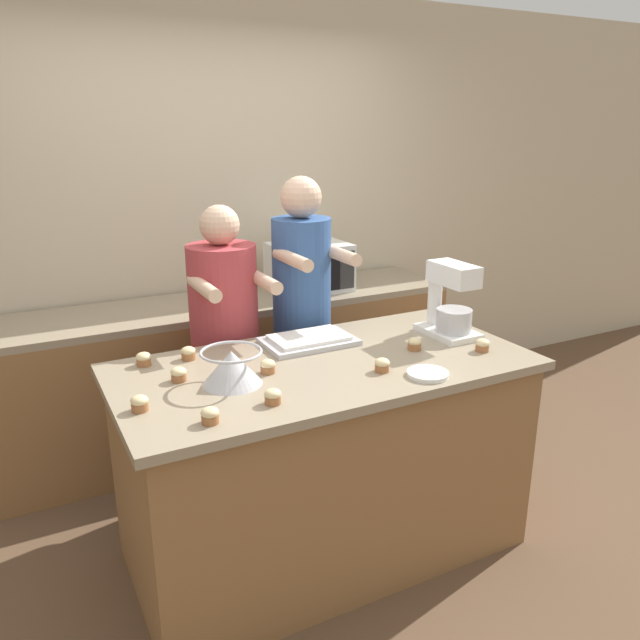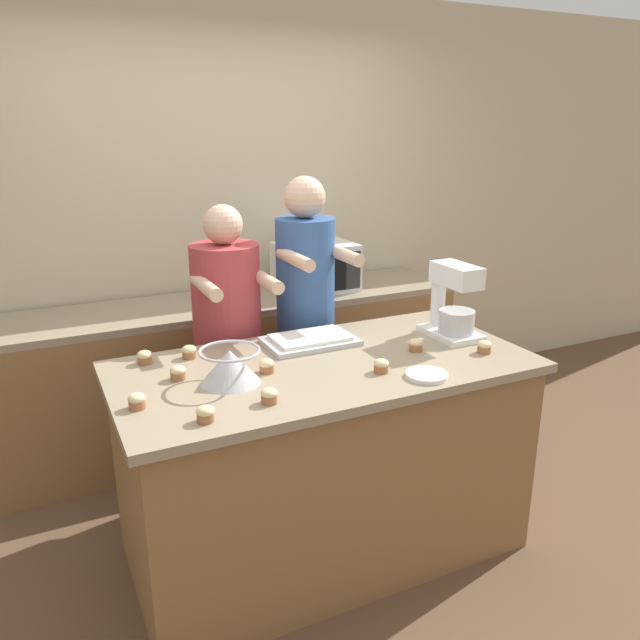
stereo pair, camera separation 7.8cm
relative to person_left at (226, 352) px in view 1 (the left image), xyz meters
The scene contains 21 objects.
ground_plane 1.06m from the person_left, 70.83° to the right, with size 16.00×16.00×0.00m, color brown.
back_wall 1.09m from the person_left, 76.26° to the left, with size 10.00×0.06×2.70m.
island_counter 0.77m from the person_left, 70.83° to the right, with size 1.80×0.89×0.94m.
back_counter 0.71m from the person_left, 68.52° to the left, with size 2.80×0.60×0.91m.
person_left is the anchor object (origin of this frame).
person_right 0.44m from the person_left, ahead, with size 0.33×0.49×1.67m.
stand_mixer 1.15m from the person_left, 33.15° to the right, with size 0.20×0.30×0.36m.
mixing_bowl 0.74m from the person_left, 106.77° to the right, with size 0.25×0.25×0.14m.
baking_tray 0.51m from the person_left, 56.32° to the right, with size 0.42×0.27×0.04m.
microwave_oven 0.99m from the person_left, 36.81° to the left, with size 0.47×0.37×0.29m.
small_plate 1.12m from the person_left, 61.53° to the right, with size 0.17×0.17×0.02m.
cupcake_0 0.97m from the person_left, 127.54° to the right, with size 0.06×0.06×0.06m.
cupcake_1 0.59m from the person_left, 145.62° to the right, with size 0.06×0.06×0.06m.
cupcake_2 0.95m from the person_left, 98.40° to the right, with size 0.06×0.06×0.06m.
cupcake_3 1.27m from the person_left, 42.84° to the right, with size 0.06×0.06×0.06m.
cupcake_4 0.66m from the person_left, 93.32° to the right, with size 0.06×0.06×0.06m.
cupcake_5 1.06m from the person_left, 111.90° to the right, with size 0.06×0.06×0.06m.
cupcake_6 0.70m from the person_left, 124.68° to the right, with size 0.06×0.06×0.06m.
cupcake_7 0.47m from the person_left, 129.74° to the right, with size 0.06×0.06×0.06m.
cupcake_8 0.95m from the person_left, 65.37° to the right, with size 0.06×0.06×0.06m.
cupcake_9 0.97m from the person_left, 46.58° to the right, with size 0.06×0.06×0.06m.
Camera 1 is at (-1.18, -2.21, 1.92)m, focal length 35.00 mm.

